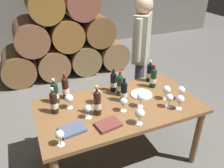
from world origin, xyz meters
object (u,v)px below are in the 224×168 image
Objects in this scene: dining_table at (119,112)px; wine_bottle_0 at (124,91)px; wine_bottle_8 at (153,78)px; wine_bottle_3 at (150,72)px; wine_glass_1 at (169,98)px; wine_glass_9 at (88,109)px; wine_bottle_6 at (97,102)px; sommelier_presenting at (141,48)px; wine_bottle_1 at (113,82)px; wine_bottle_4 at (54,102)px; wine_bottle_7 at (65,88)px; wine_glass_10 at (167,90)px; wine_glass_0 at (140,114)px; wine_glass_7 at (97,94)px; tasting_notebook at (108,124)px; wine_glass_4 at (180,100)px; wine_bottle_2 at (55,93)px; wine_glass_8 at (69,99)px; wine_glass_5 at (141,97)px; wine_glass_3 at (124,102)px; serving_plate at (141,94)px; leather_ledger at (72,129)px; wine_glass_6 at (181,90)px; wine_bottle_5 at (120,85)px.

dining_table is 0.23m from wine_bottle_0.
wine_bottle_3 is at bearing 74.76° from wine_bottle_8.
wine_glass_9 is at bearing 169.70° from wine_glass_1.
sommelier_presenting reaches higher than wine_bottle_6.
wine_bottle_4 reaches higher than wine_bottle_1.
wine_glass_1 is at bearing -101.03° from wine_bottle_3.
wine_bottle_7 reaches higher than wine_bottle_1.
wine_bottle_0 is 1.67× the size of wine_glass_10.
wine_glass_0 is (-0.48, -0.54, -0.01)m from wine_bottle_8.
wine_glass_7 is 0.10× the size of sommelier_presenting.
sommelier_presenting is (0.59, 0.69, 0.17)m from wine_bottle_0.
wine_bottle_1 is 0.86× the size of wine_bottle_6.
wine_bottle_0 reaches higher than tasting_notebook.
wine_glass_7 is at bearing 165.09° from wine_bottle_0.
wine_bottle_4 reaches higher than wine_glass_7.
wine_glass_4 is at bearing -51.69° from wine_bottle_1.
dining_table is 5.99× the size of wine_bottle_8.
wine_bottle_2 is 1.77× the size of wine_glass_8.
wine_bottle_6 is 1.44× the size of tasting_notebook.
wine_bottle_0 is 0.20m from wine_glass_5.
wine_bottle_8 is at bearing 80.43° from wine_glass_1.
wine_glass_0 is at bearing -35.00° from wine_bottle_4.
wine_glass_7 reaches higher than wine_glass_5.
wine_bottle_4 reaches higher than wine_glass_3.
wine_glass_10 is 0.77m from tasting_notebook.
wine_glass_0 reaches higher than wine_glass_8.
wine_bottle_2 reaches higher than wine_glass_7.
serving_plate is (0.54, 0.35, -0.01)m from tasting_notebook.
sommelier_presenting is (1.21, 0.95, 0.27)m from leather_ledger.
wine_glass_0 is 0.64m from wine_glass_6.
tasting_notebook is at bearing 162.78° from wine_glass_0.
wine_bottle_7 is 1.99× the size of wine_glass_1.
wine_glass_10 is at bearing -13.55° from wine_glass_8.
wine_bottle_5 reaches higher than wine_glass_10.
wine_glass_3 is at bearing -127.83° from sommelier_presenting.
wine_bottle_7 is at bearing 126.64° from wine_glass_0.
tasting_notebook reaches higher than serving_plate.
dining_table is 0.30m from wine_bottle_5.
wine_bottle_2 is at bearing 156.15° from wine_glass_7.
wine_bottle_3 reaches higher than wine_glass_7.
wine_bottle_6 is 1.92× the size of wine_glass_7.
wine_bottle_4 reaches higher than wine_glass_1.
wine_glass_10 is at bearing -100.14° from sommelier_presenting.
wine_bottle_5 reaches higher than tasting_notebook.
wine_glass_0 is 1.14× the size of wine_glass_9.
wine_glass_6 is 0.15m from wine_glass_10.
wine_bottle_2 reaches higher than leather_ledger.
wine_bottle_8 reaches higher than wine_glass_4.
wine_bottle_1 is 0.41m from wine_glass_3.
wine_bottle_5 is at bearing 3.51° from wine_glass_8.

